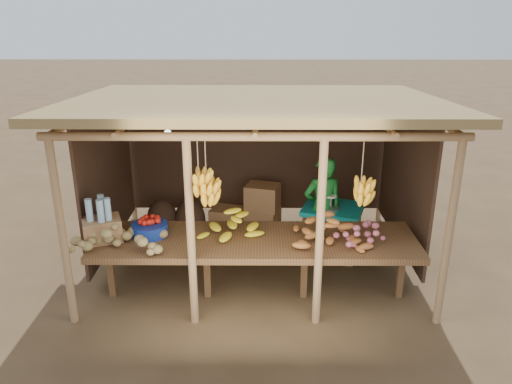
{
  "coord_description": "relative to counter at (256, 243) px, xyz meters",
  "views": [
    {
      "loc": [
        0.04,
        -6.41,
        3.42
      ],
      "look_at": [
        0.0,
        0.0,
        1.05
      ],
      "focal_mm": 35.0,
      "sensor_mm": 36.0,
      "label": 1
    }
  ],
  "objects": [
    {
      "name": "burlap_sacks",
      "position": [
        -1.28,
        1.87,
        -0.45
      ],
      "size": [
        0.94,
        0.49,
        0.67
      ],
      "color": "#422C1E",
      "rests_on": "ground"
    },
    {
      "name": "potato_heap",
      "position": [
        -1.6,
        -0.29,
        0.25
      ],
      "size": [
        1.26,
        1.04,
        0.37
      ],
      "primitive_type": null,
      "rotation": [
        0.0,
        0.0,
        0.42
      ],
      "color": "olive",
      "rests_on": "counter"
    },
    {
      "name": "sweet_potato_heap",
      "position": [
        0.88,
        -0.1,
        0.24
      ],
      "size": [
        0.98,
        0.71,
        0.35
      ],
      "primitive_type": null,
      "rotation": [
        0.0,
        0.0,
        0.22
      ],
      "color": "#BC6C30",
      "rests_on": "counter"
    },
    {
      "name": "ground",
      "position": [
        -0.0,
        0.95,
        -0.74
      ],
      "size": [
        60.0,
        60.0,
        0.0
      ],
      "primitive_type": "plane",
      "color": "brown",
      "rests_on": "ground"
    },
    {
      "name": "counter",
      "position": [
        0.0,
        0.0,
        0.0
      ],
      "size": [
        3.9,
        1.05,
        0.8
      ],
      "color": "brown",
      "rests_on": "ground"
    },
    {
      "name": "tarp_crate",
      "position": [
        1.1,
        1.15,
        -0.34
      ],
      "size": [
        1.0,
        0.93,
        0.98
      ],
      "color": "brown",
      "rests_on": "ground"
    },
    {
      "name": "onion_heap",
      "position": [
        1.23,
        -0.15,
        0.24
      ],
      "size": [
        0.9,
        0.68,
        0.36
      ],
      "primitive_type": null,
      "rotation": [
        0.0,
        0.0,
        0.29
      ],
      "color": "#C05D71",
      "rests_on": "counter"
    },
    {
      "name": "stall_structure",
      "position": [
        0.04,
        0.91,
        1.18
      ],
      "size": [
        4.7,
        3.5,
        2.43
      ],
      "color": "tan",
      "rests_on": "ground"
    },
    {
      "name": "carton_stack",
      "position": [
        -0.09,
        1.88,
        -0.38
      ],
      "size": [
        1.16,
        0.55,
        0.81
      ],
      "color": "#996C45",
      "rests_on": "ground"
    },
    {
      "name": "vendor",
      "position": [
        0.94,
        1.06,
        0.02
      ],
      "size": [
        0.61,
        0.47,
        1.52
      ],
      "primitive_type": "imported",
      "rotation": [
        0.0,
        0.0,
        3.34
      ],
      "color": "#1A7629",
      "rests_on": "ground"
    },
    {
      "name": "bottle_box",
      "position": [
        -1.83,
        -0.04,
        0.27
      ],
      "size": [
        0.53,
        0.48,
        0.55
      ],
      "color": "#996C45",
      "rests_on": "counter"
    },
    {
      "name": "tomato_basin",
      "position": [
        -1.3,
        0.09,
        0.16
      ],
      "size": [
        0.44,
        0.44,
        0.23
      ],
      "rotation": [
        0.0,
        0.0,
        0.06
      ],
      "color": "navy",
      "rests_on": "counter"
    },
    {
      "name": "banana_pile",
      "position": [
        -0.3,
        0.1,
        0.24
      ],
      "size": [
        0.7,
        0.45,
        0.35
      ],
      "primitive_type": null,
      "rotation": [
        0.0,
        0.0,
        -0.07
      ],
      "color": "yellow",
      "rests_on": "counter"
    }
  ]
}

